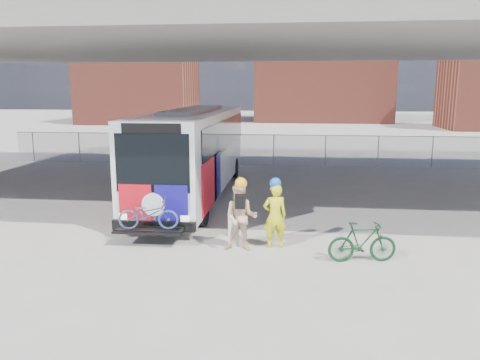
# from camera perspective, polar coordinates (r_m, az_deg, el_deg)

# --- Properties ---
(ground) EXTENTS (160.00, 160.00, 0.00)m
(ground) POSITION_cam_1_polar(r_m,az_deg,el_deg) (16.18, -1.23, -5.03)
(ground) COLOR #9E9991
(ground) RESTS_ON ground
(bus) EXTENTS (2.67, 12.95, 3.69)m
(bus) POSITION_cam_1_polar(r_m,az_deg,el_deg) (19.77, -5.55, 4.13)
(bus) COLOR silver
(bus) RESTS_ON ground
(overpass) EXTENTS (40.00, 16.00, 7.95)m
(overpass) POSITION_cam_1_polar(r_m,az_deg,el_deg) (19.62, 0.31, 17.11)
(overpass) COLOR #605E59
(overpass) RESTS_ON ground
(chainlink_fence) EXTENTS (30.00, 0.06, 30.00)m
(chainlink_fence) POSITION_cam_1_polar(r_m,az_deg,el_deg) (27.65, 2.07, 4.73)
(chainlink_fence) COLOR gray
(chainlink_fence) RESTS_ON ground
(brick_buildings) EXTENTS (54.00, 22.00, 12.00)m
(brick_buildings) POSITION_cam_1_polar(r_m,az_deg,el_deg) (63.64, 5.77, 11.90)
(brick_buildings) COLOR brown
(brick_buildings) RESTS_ON ground
(smokestack) EXTENTS (2.20, 2.20, 25.00)m
(smokestack) POSITION_cam_1_polar(r_m,az_deg,el_deg) (71.85, 16.68, 17.07)
(smokestack) COLOR brown
(smokestack) RESTS_ON ground
(bollard) EXTENTS (0.31, 0.31, 1.20)m
(bollard) POSITION_cam_1_polar(r_m,az_deg,el_deg) (13.54, -0.82, -5.44)
(bollard) COLOR beige
(bollard) RESTS_ON ground
(cyclist_hivis) EXTENTS (0.77, 0.61, 2.05)m
(cyclist_hivis) POSITION_cam_1_polar(r_m,az_deg,el_deg) (13.36, 4.28, -4.16)
(cyclist_hivis) COLOR yellow
(cyclist_hivis) RESTS_ON ground
(cyclist_tan) EXTENTS (0.93, 0.73, 2.10)m
(cyclist_tan) POSITION_cam_1_polar(r_m,az_deg,el_deg) (13.08, 0.12, -4.45)
(cyclist_tan) COLOR #DBB58C
(cyclist_tan) RESTS_ON ground
(bike_parked) EXTENTS (1.86, 0.78, 1.09)m
(bike_parked) POSITION_cam_1_polar(r_m,az_deg,el_deg) (12.75, 14.68, -7.34)
(bike_parked) COLOR #12381E
(bike_parked) RESTS_ON ground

